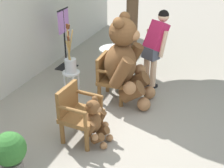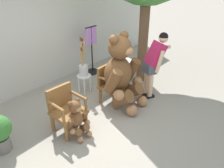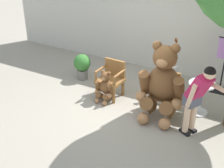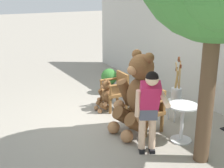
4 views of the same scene
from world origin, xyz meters
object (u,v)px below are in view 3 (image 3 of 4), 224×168
at_px(teddy_bear_large, 162,82).
at_px(teddy_bear_small, 105,87).
at_px(wooden_chair_left, 111,78).
at_px(potted_plant, 82,65).
at_px(wooden_chair_right, 165,91).
at_px(clothing_display_stand, 224,64).
at_px(brush_bucket, 173,69).
at_px(white_stool, 172,80).
at_px(round_side_table, 201,95).
at_px(person_visitor, 198,94).

bearing_deg(teddy_bear_large, teddy_bear_small, -179.46).
xyz_separation_m(wooden_chair_left, potted_plant, (-1.08, 0.41, -0.07)).
xyz_separation_m(teddy_bear_small, potted_plant, (-1.08, 0.69, 0.03)).
xyz_separation_m(wooden_chair_right, clothing_display_stand, (0.91, 1.47, 0.26)).
bearing_deg(brush_bucket, teddy_bear_large, -83.65).
distance_m(teddy_bear_small, potted_plant, 1.28).
height_order(wooden_chair_right, teddy_bear_large, teddy_bear_large).
xyz_separation_m(wooden_chair_right, white_stool, (-0.11, 0.78, -0.11)).
distance_m(wooden_chair_left, white_stool, 1.44).
relative_size(teddy_bear_small, brush_bucket, 0.80).
distance_m(teddy_bear_small, round_side_table, 2.10).
xyz_separation_m(brush_bucket, clothing_display_stand, (1.01, 0.70, 0.07)).
height_order(wooden_chair_left, round_side_table, wooden_chair_left).
bearing_deg(teddy_bear_small, clothing_display_stand, 38.19).
bearing_deg(brush_bucket, white_stool, -112.03).
bearing_deg(person_visitor, brush_bucket, 123.68).
bearing_deg(person_visitor, white_stool, 123.74).
distance_m(wooden_chair_right, brush_bucket, 0.81).
xyz_separation_m(person_visitor, brush_bucket, (-0.92, 1.38, -0.26)).
bearing_deg(wooden_chair_right, brush_bucket, 97.80).
relative_size(potted_plant, clothing_display_stand, 0.50).
xyz_separation_m(wooden_chair_right, round_side_table, (0.71, 0.24, -0.01)).
distance_m(teddy_bear_small, clothing_display_stand, 2.86).
height_order(brush_bucket, potted_plant, brush_bucket).
bearing_deg(person_visitor, teddy_bear_small, 171.55).
relative_size(wooden_chair_left, person_visitor, 0.56).
relative_size(person_visitor, brush_bucket, 1.63).
bearing_deg(wooden_chair_right, round_side_table, 18.72).
xyz_separation_m(wooden_chair_left, round_side_table, (2.02, 0.24, -0.01)).
bearing_deg(potted_plant, brush_bucket, 9.20).
xyz_separation_m(round_side_table, potted_plant, (-3.11, 0.17, -0.05)).
bearing_deg(potted_plant, clothing_display_stand, 17.88).
bearing_deg(wooden_chair_left, wooden_chair_right, -0.00).
height_order(person_visitor, brush_bucket, person_visitor).
height_order(teddy_bear_large, brush_bucket, teddy_bear_large).
distance_m(round_side_table, clothing_display_stand, 1.28).
distance_m(teddy_bear_small, brush_bucket, 1.64).
xyz_separation_m(teddy_bear_large, person_visitor, (0.80, -0.33, 0.11)).
relative_size(wooden_chair_left, wooden_chair_right, 1.00).
bearing_deg(white_stool, teddy_bear_large, -83.60).
xyz_separation_m(teddy_bear_large, teddy_bear_small, (-1.33, -0.01, -0.43)).
xyz_separation_m(teddy_bear_large, white_stool, (-0.12, 1.04, -0.45)).
bearing_deg(teddy_bear_large, round_side_table, 36.16).
xyz_separation_m(teddy_bear_small, round_side_table, (2.03, 0.52, 0.08)).
bearing_deg(wooden_chair_left, teddy_bear_small, -91.01).
bearing_deg(teddy_bear_large, wooden_chair_right, 92.14).
relative_size(brush_bucket, clothing_display_stand, 0.69).
xyz_separation_m(wooden_chair_right, potted_plant, (-2.40, 0.41, -0.07)).
height_order(wooden_chair_right, potted_plant, wooden_chair_right).
xyz_separation_m(teddy_bear_large, potted_plant, (-2.41, 0.67, -0.40)).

